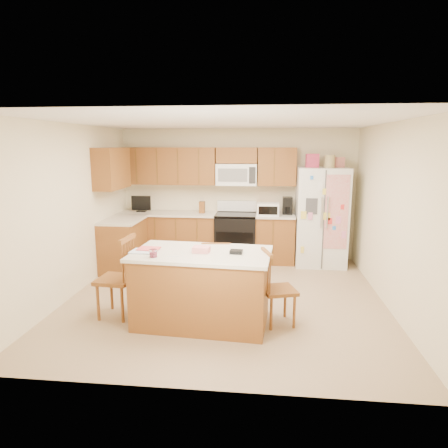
# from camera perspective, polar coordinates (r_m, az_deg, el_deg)

# --- Properties ---
(ground) EXTENTS (4.50, 4.50, 0.00)m
(ground) POSITION_cam_1_polar(r_m,az_deg,el_deg) (5.93, 0.20, -10.50)
(ground) COLOR tan
(ground) RESTS_ON ground
(room_shell) EXTENTS (4.60, 4.60, 2.52)m
(room_shell) POSITION_cam_1_polar(r_m,az_deg,el_deg) (5.56, 0.21, 3.43)
(room_shell) COLOR beige
(room_shell) RESTS_ON ground
(cabinetry) EXTENTS (3.36, 1.56, 2.15)m
(cabinetry) POSITION_cam_1_polar(r_m,az_deg,el_deg) (7.54, -5.83, 1.40)
(cabinetry) COLOR brown
(cabinetry) RESTS_ON ground
(stove) EXTENTS (0.76, 0.65, 1.13)m
(stove) POSITION_cam_1_polar(r_m,az_deg,el_deg) (7.63, 1.70, -1.81)
(stove) COLOR black
(stove) RESTS_ON ground
(refrigerator) EXTENTS (0.90, 0.79, 2.04)m
(refrigerator) POSITION_cam_1_polar(r_m,az_deg,el_deg) (7.53, 13.69, 1.16)
(refrigerator) COLOR white
(refrigerator) RESTS_ON ground
(island) EXTENTS (1.74, 1.09, 1.00)m
(island) POSITION_cam_1_polar(r_m,az_deg,el_deg) (5.01, -3.18, -9.01)
(island) COLOR brown
(island) RESTS_ON ground
(windsor_chair_left) EXTENTS (0.47, 0.49, 1.06)m
(windsor_chair_left) POSITION_cam_1_polar(r_m,az_deg,el_deg) (5.36, -14.95, -7.57)
(windsor_chair_left) COLOR brown
(windsor_chair_left) RESTS_ON ground
(windsor_chair_back) EXTENTS (0.43, 0.41, 0.93)m
(windsor_chair_back) POSITION_cam_1_polar(r_m,az_deg,el_deg) (5.52, -1.08, -7.31)
(windsor_chair_back) COLOR brown
(windsor_chair_back) RESTS_ON ground
(windsor_chair_right) EXTENTS (0.49, 0.50, 0.95)m
(windsor_chair_right) POSITION_cam_1_polar(r_m,az_deg,el_deg) (5.02, 7.57, -9.25)
(windsor_chair_right) COLOR brown
(windsor_chair_right) RESTS_ON ground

